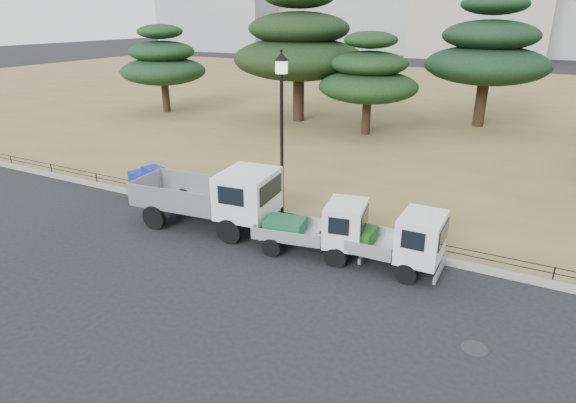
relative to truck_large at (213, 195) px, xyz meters
The scene contains 14 objects.
ground 3.33m from the truck_large, 29.43° to the right, with size 220.00×220.00×0.00m, color black.
lawn 29.23m from the truck_large, 84.71° to the left, with size 120.00×56.00×0.15m, color olive.
curb 3.12m from the truck_large, 21.86° to the left, with size 120.00×0.25×0.16m, color gray.
truck_large is the anchor object (origin of this frame).
truck_kei_front 4.11m from the truck_large, ahead, with size 3.59×1.98×1.80m.
truck_kei_rear 6.34m from the truck_large, ahead, with size 3.54×1.55×1.85m.
street_lamp 3.72m from the truck_large, 34.92° to the left, with size 0.52×0.52×5.80m.
pipe_fence 3.07m from the truck_large, 24.56° to the left, with size 38.00×0.04×0.40m.
tarp_pile 4.69m from the truck_large, 160.46° to the left, with size 1.96×1.67×1.11m.
manhole 9.67m from the truck_large, 16.48° to the right, with size 0.60×0.60×0.01m, color #2D2D30.
pine_west_far 22.16m from the truck_large, 135.47° to the left, with size 6.23×6.23×6.29m.
pine_west_near 18.37m from the truck_large, 107.27° to the left, with size 8.71×8.71×8.71m.
pine_center_left 15.70m from the truck_large, 89.45° to the left, with size 5.95×5.95×6.05m.
pine_center_right 22.36m from the truck_large, 74.32° to the left, with size 7.69×7.69×8.16m.
Camera 1 is at (6.95, -11.10, 7.09)m, focal length 30.00 mm.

